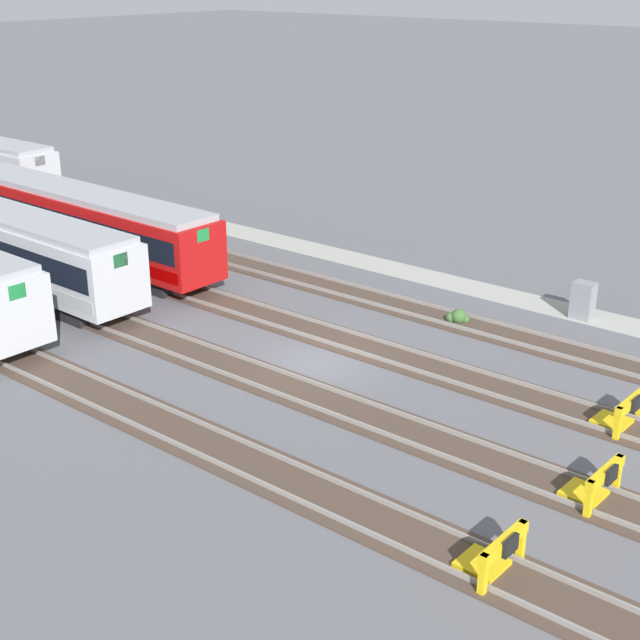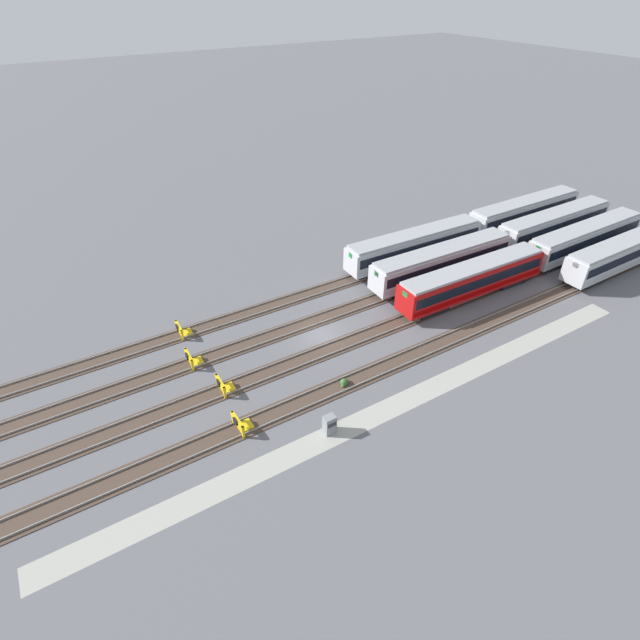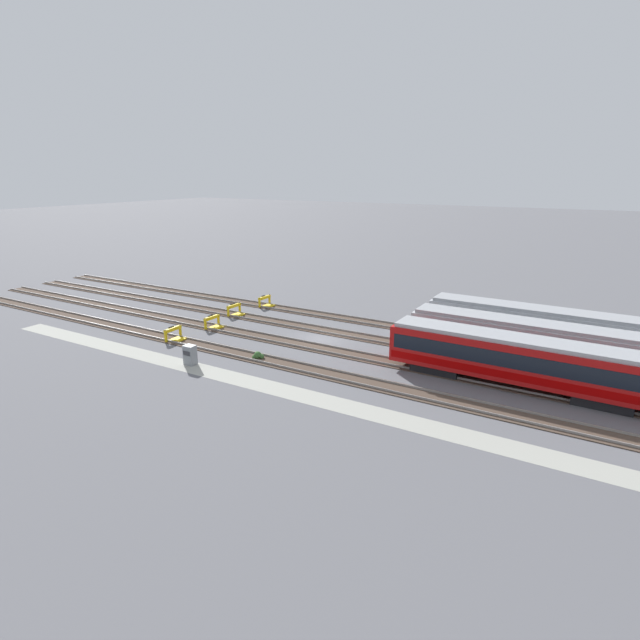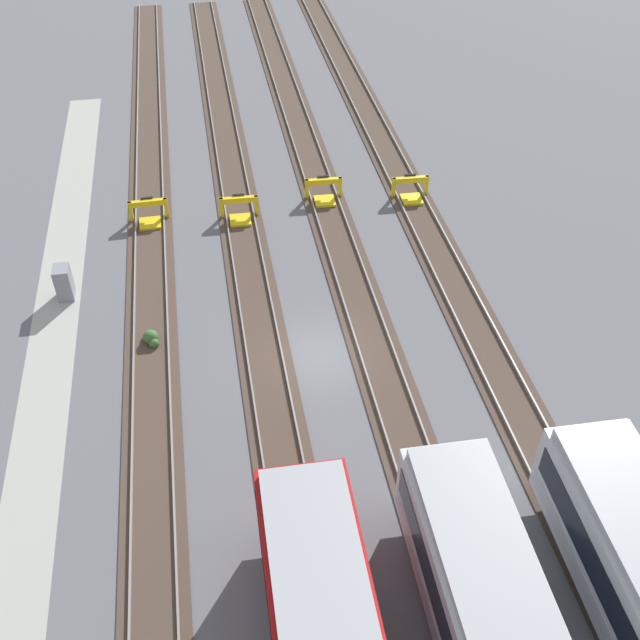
{
  "view_description": "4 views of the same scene",
  "coord_description": "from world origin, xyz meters",
  "px_view_note": "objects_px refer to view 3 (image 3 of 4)",
  "views": [
    {
      "loc": [
        -19.37,
        23.74,
        14.02
      ],
      "look_at": [
        -0.17,
        0.0,
        1.8
      ],
      "focal_mm": 50.0,
      "sensor_mm": 36.0,
      "label": 1
    },
    {
      "loc": [
        -19.91,
        -32.4,
        28.6
      ],
      "look_at": [
        -0.17,
        0.0,
        1.8
      ],
      "focal_mm": 28.0,
      "sensor_mm": 36.0,
      "label": 2
    },
    {
      "loc": [
        21.65,
        -37.52,
        14.63
      ],
      "look_at": [
        -0.17,
        0.0,
        1.8
      ],
      "focal_mm": 28.0,
      "sensor_mm": 36.0,
      "label": 3
    },
    {
      "loc": [
        22.22,
        -3.97,
        21.52
      ],
      "look_at": [
        -0.17,
        0.0,
        1.8
      ],
      "focal_mm": 42.0,
      "sensor_mm": 36.0,
      "label": 4
    }
  ],
  "objects_px": {
    "subway_car_front_row_leftmost": "(535,326)",
    "bumper_stop_far_inner_track": "(266,302)",
    "bumper_stop_near_inner_track": "(214,323)",
    "electrical_cabinet": "(190,355)",
    "subway_car_front_row_left_inner": "(516,360)",
    "weed_clump": "(258,356)",
    "bumper_stop_nearest_track": "(175,335)",
    "bumper_stop_middle_track": "(236,311)",
    "subway_car_front_row_centre": "(526,341)"
  },
  "relations": [
    {
      "from": "electrical_cabinet",
      "to": "weed_clump",
      "type": "distance_m",
      "value": 5.41
    },
    {
      "from": "bumper_stop_nearest_track",
      "to": "subway_car_front_row_left_inner",
      "type": "bearing_deg",
      "value": 9.32
    },
    {
      "from": "bumper_stop_far_inner_track",
      "to": "weed_clump",
      "type": "bearing_deg",
      "value": -56.23
    },
    {
      "from": "subway_car_front_row_left_inner",
      "to": "weed_clump",
      "type": "relative_size",
      "value": 19.62
    },
    {
      "from": "bumper_stop_far_inner_track",
      "to": "bumper_stop_near_inner_track",
      "type": "bearing_deg",
      "value": -87.48
    },
    {
      "from": "subway_car_front_row_leftmost",
      "to": "subway_car_front_row_left_inner",
      "type": "xyz_separation_m",
      "value": [
        0.0,
        -9.22,
        0.0
      ]
    },
    {
      "from": "bumper_stop_nearest_track",
      "to": "weed_clump",
      "type": "distance_m",
      "value": 9.38
    },
    {
      "from": "subway_car_front_row_centre",
      "to": "bumper_stop_middle_track",
      "type": "height_order",
      "value": "subway_car_front_row_centre"
    },
    {
      "from": "subway_car_front_row_leftmost",
      "to": "subway_car_front_row_centre",
      "type": "distance_m",
      "value": 4.68
    },
    {
      "from": "bumper_stop_far_inner_track",
      "to": "electrical_cabinet",
      "type": "xyz_separation_m",
      "value": [
        5.42,
        -17.63,
        0.29
      ]
    },
    {
      "from": "subway_car_front_row_centre",
      "to": "bumper_stop_middle_track",
      "type": "bearing_deg",
      "value": 179.94
    },
    {
      "from": "subway_car_front_row_leftmost",
      "to": "weed_clump",
      "type": "height_order",
      "value": "subway_car_front_row_leftmost"
    },
    {
      "from": "bumper_stop_middle_track",
      "to": "weed_clump",
      "type": "relative_size",
      "value": 2.18
    },
    {
      "from": "subway_car_front_row_left_inner",
      "to": "weed_clump",
      "type": "xyz_separation_m",
      "value": [
        -19.09,
        -4.67,
        -1.8
      ]
    },
    {
      "from": "subway_car_front_row_centre",
      "to": "electrical_cabinet",
      "type": "bearing_deg",
      "value": -150.52
    },
    {
      "from": "bumper_stop_nearest_track",
      "to": "electrical_cabinet",
      "type": "xyz_separation_m",
      "value": [
        5.53,
        -3.76,
        0.29
      ]
    },
    {
      "from": "bumper_stop_far_inner_track",
      "to": "electrical_cabinet",
      "type": "distance_m",
      "value": 18.44
    },
    {
      "from": "subway_car_front_row_left_inner",
      "to": "bumper_stop_far_inner_track",
      "type": "bearing_deg",
      "value": 162.03
    },
    {
      "from": "subway_car_front_row_leftmost",
      "to": "subway_car_front_row_left_inner",
      "type": "distance_m",
      "value": 9.22
    },
    {
      "from": "bumper_stop_middle_track",
      "to": "weed_clump",
      "type": "height_order",
      "value": "bumper_stop_middle_track"
    },
    {
      "from": "subway_car_front_row_leftmost",
      "to": "bumper_stop_near_inner_track",
      "type": "height_order",
      "value": "subway_car_front_row_leftmost"
    },
    {
      "from": "subway_car_front_row_centre",
      "to": "electrical_cabinet",
      "type": "height_order",
      "value": "subway_car_front_row_centre"
    },
    {
      "from": "subway_car_front_row_centre",
      "to": "electrical_cabinet",
      "type": "xyz_separation_m",
      "value": [
        -22.94,
        -12.97,
        -1.24
      ]
    },
    {
      "from": "subway_car_front_row_left_inner",
      "to": "bumper_stop_near_inner_track",
      "type": "height_order",
      "value": "subway_car_front_row_left_inner"
    },
    {
      "from": "subway_car_front_row_left_inner",
      "to": "bumper_stop_far_inner_track",
      "type": "xyz_separation_m",
      "value": [
        -28.36,
        9.2,
        -1.53
      ]
    },
    {
      "from": "subway_car_front_row_left_inner",
      "to": "weed_clump",
      "type": "height_order",
      "value": "subway_car_front_row_left_inner"
    },
    {
      "from": "bumper_stop_nearest_track",
      "to": "bumper_stop_far_inner_track",
      "type": "relative_size",
      "value": 1.0
    },
    {
      "from": "subway_car_front_row_centre",
      "to": "bumper_stop_nearest_track",
      "type": "height_order",
      "value": "subway_car_front_row_centre"
    },
    {
      "from": "bumper_stop_nearest_track",
      "to": "weed_clump",
      "type": "xyz_separation_m",
      "value": [
        9.37,
        0.0,
        -0.27
      ]
    },
    {
      "from": "bumper_stop_nearest_track",
      "to": "bumper_stop_far_inner_track",
      "type": "height_order",
      "value": "same"
    },
    {
      "from": "subway_car_front_row_left_inner",
      "to": "bumper_stop_near_inner_track",
      "type": "relative_size",
      "value": 8.99
    },
    {
      "from": "bumper_stop_middle_track",
      "to": "electrical_cabinet",
      "type": "bearing_deg",
      "value": -64.97
    },
    {
      "from": "subway_car_front_row_leftmost",
      "to": "bumper_stop_far_inner_track",
      "type": "height_order",
      "value": "subway_car_front_row_leftmost"
    },
    {
      "from": "bumper_stop_middle_track",
      "to": "electrical_cabinet",
      "type": "height_order",
      "value": "electrical_cabinet"
    },
    {
      "from": "weed_clump",
      "to": "bumper_stop_nearest_track",
      "type": "bearing_deg",
      "value": -179.98
    },
    {
      "from": "subway_car_front_row_leftmost",
      "to": "bumper_stop_near_inner_track",
      "type": "bearing_deg",
      "value": -161.65
    },
    {
      "from": "electrical_cabinet",
      "to": "subway_car_front_row_centre",
      "type": "bearing_deg",
      "value": 29.48
    },
    {
      "from": "subway_car_front_row_leftmost",
      "to": "electrical_cabinet",
      "type": "xyz_separation_m",
      "value": [
        -22.94,
        -17.64,
        -1.24
      ]
    },
    {
      "from": "bumper_stop_near_inner_track",
      "to": "electrical_cabinet",
      "type": "height_order",
      "value": "electrical_cabinet"
    },
    {
      "from": "bumper_stop_far_inner_track",
      "to": "subway_car_front_row_left_inner",
      "type": "bearing_deg",
      "value": -17.97
    },
    {
      "from": "bumper_stop_near_inner_track",
      "to": "bumper_stop_middle_track",
      "type": "distance_m",
      "value": 4.74
    },
    {
      "from": "bumper_stop_far_inner_track",
      "to": "weed_clump",
      "type": "height_order",
      "value": "bumper_stop_far_inner_track"
    },
    {
      "from": "bumper_stop_nearest_track",
      "to": "electrical_cabinet",
      "type": "bearing_deg",
      "value": -34.21
    },
    {
      "from": "subway_car_front_row_leftmost",
      "to": "bumper_stop_nearest_track",
      "type": "xyz_separation_m",
      "value": [
        -28.47,
        -13.89,
        -1.53
      ]
    },
    {
      "from": "bumper_stop_nearest_track",
      "to": "electrical_cabinet",
      "type": "height_order",
      "value": "electrical_cabinet"
    },
    {
      "from": "subway_car_front_row_leftmost",
      "to": "weed_clump",
      "type": "relative_size",
      "value": 19.63
    },
    {
      "from": "subway_car_front_row_left_inner",
      "to": "weed_clump",
      "type": "bearing_deg",
      "value": -166.26
    },
    {
      "from": "bumper_stop_middle_track",
      "to": "bumper_stop_nearest_track",
      "type": "bearing_deg",
      "value": -86.65
    },
    {
      "from": "bumper_stop_far_inner_track",
      "to": "weed_clump",
      "type": "xyz_separation_m",
      "value": [
        9.27,
        -13.87,
        -0.27
      ]
    },
    {
      "from": "subway_car_front_row_leftmost",
      "to": "bumper_stop_far_inner_track",
      "type": "xyz_separation_m",
      "value": [
        -28.36,
        -0.02,
        -1.53
      ]
    }
  ]
}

